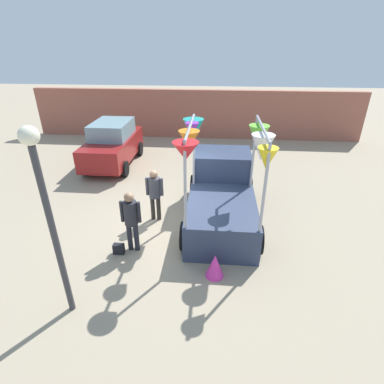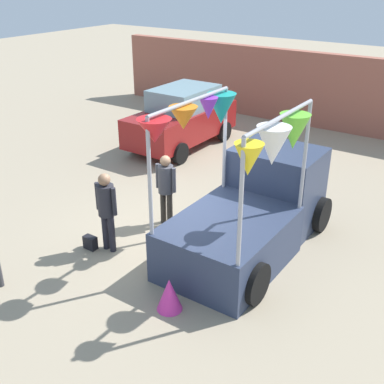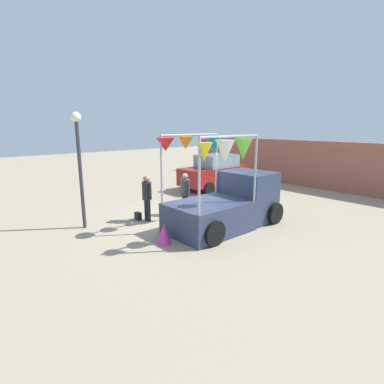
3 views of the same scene
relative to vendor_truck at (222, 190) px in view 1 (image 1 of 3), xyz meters
The scene contains 9 objects.
ground_plane 1.79m from the vendor_truck, 159.94° to the right, with size 60.00×60.00×0.00m, color gray.
vendor_truck is the anchor object (origin of this frame).
parked_car 6.24m from the vendor_truck, 139.14° to the left, with size 1.88×4.00×1.88m.
person_customer 2.96m from the vendor_truck, 140.72° to the right, with size 0.53×0.34×1.69m.
person_vendor 2.02m from the vendor_truck, behind, with size 0.53×0.34×1.64m.
handbag 3.45m from the vendor_truck, 141.86° to the right, with size 0.28×0.16×0.28m, color black.
street_lamp 5.23m from the vendor_truck, 128.10° to the right, with size 0.32×0.32×3.85m.
brick_boundary_wall 8.68m from the vendor_truck, 99.57° to the left, with size 18.00×0.36×2.60m, color #9E5947.
folded_kite_bundle_magenta 2.77m from the vendor_truck, 92.95° to the right, with size 0.44×0.44×0.60m, color #D83399.
Camera 1 is at (1.23, -7.62, 5.00)m, focal length 28.00 mm.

